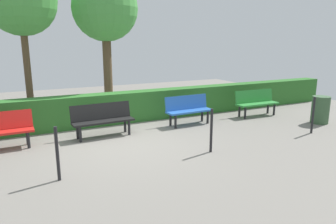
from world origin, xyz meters
The scene contains 12 objects.
ground_plane centered at (0.00, 0.00, 0.00)m, with size 19.95×19.95×0.00m, color gray.
bench_green centered at (-5.01, -0.70, 0.48)m, with size 1.53×0.51×0.86m.
bench_blue centered at (-2.41, -0.76, 0.48)m, with size 1.44×0.50×0.86m.
bench_black centered at (0.21, -0.71, 0.48)m, with size 1.61×0.52×0.86m.
bench_red centered at (2.56, -0.76, 0.48)m, with size 1.38×0.50×0.86m.
hedge_row centered at (-1.14, -1.89, 0.46)m, with size 15.95×0.56×0.93m, color #2D6B28.
tree_near centered at (-0.69, -3.23, 3.45)m, with size 2.14×2.14×4.57m.
tree_mid centered at (1.78, -3.34, 3.60)m, with size 2.07×2.07×4.66m.
railing_post_near centered at (-4.94, 1.57, 0.50)m, with size 0.06×0.06×1.00m, color black.
railing_post_mid centered at (-1.65, 1.57, 0.50)m, with size 0.06×0.06×1.00m, color black.
railing_post_far centered at (1.62, 1.57, 0.50)m, with size 0.06×0.06×1.00m, color black.
trash_bin centered at (-6.08, 0.93, 0.41)m, with size 0.52×0.52×0.83m, color #385938.
Camera 1 is at (2.17, 7.05, 2.44)m, focal length 32.97 mm.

